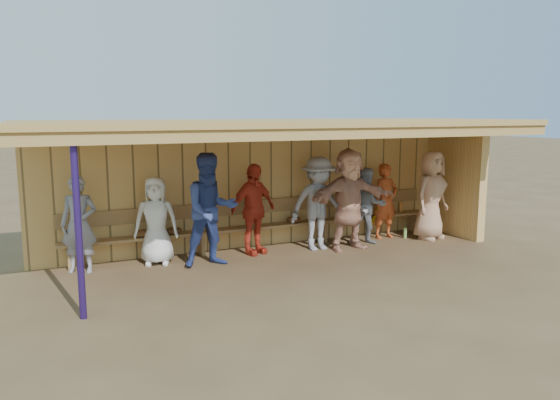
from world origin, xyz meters
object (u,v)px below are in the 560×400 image
object	(u,v)px
player_d	(253,209)
bench	(264,221)
player_a	(79,224)
player_b	(156,221)
player_e	(318,204)
player_extra	(367,206)
player_c	(211,210)
player_f	(349,199)
player_h	(431,195)
player_g	(385,201)

from	to	relation	value
player_d	bench	distance (m)	0.64
player_a	player_b	distance (m)	1.26
player_e	bench	bearing A→B (deg)	145.60
player_e	player_extra	size ratio (longest dim) A/B	1.16
player_b	bench	distance (m)	2.21
player_c	player_extra	size ratio (longest dim) A/B	1.27
player_a	player_e	size ratio (longest dim) A/B	0.90
player_c	player_d	distance (m)	1.05
player_d	player_f	world-z (taller)	player_f
player_b	player_d	bearing A→B (deg)	15.47
player_d	player_h	world-z (taller)	player_h
player_h	player_extra	world-z (taller)	player_h
player_c	player_a	bearing A→B (deg)	165.47
player_e	player_b	bearing A→B (deg)	175.63
player_g	player_h	distance (m)	0.94
player_f	player_h	size ratio (longest dim) A/B	1.06
player_b	player_h	world-z (taller)	player_h
player_b	player_c	size ratio (longest dim) A/B	0.79
player_c	bench	distance (m)	1.64
player_d	player_e	bearing A→B (deg)	-27.75
player_e	player_a	bearing A→B (deg)	176.74
player_extra	player_h	bearing A→B (deg)	12.61
player_c	player_g	world-z (taller)	player_c
player_b	player_d	distance (m)	1.79
player_h	bench	world-z (taller)	player_h
player_f	player_g	distance (m)	1.32
player_f	player_extra	xyz separation A→B (m)	(0.55, 0.19, -0.21)
player_d	player_g	bearing A→B (deg)	-17.09
player_b	player_c	distance (m)	1.00
player_h	player_f	bearing A→B (deg)	163.65
player_b	bench	world-z (taller)	player_b
player_c	player_extra	bearing A→B (deg)	2.62
player_g	bench	world-z (taller)	player_g
player_a	player_d	size ratio (longest dim) A/B	0.95
player_c	player_extra	xyz separation A→B (m)	(3.31, 0.18, -0.21)
player_d	player_g	distance (m)	3.01
player_b	player_f	distance (m)	3.64
player_h	player_e	bearing A→B (deg)	158.35
player_f	player_h	distance (m)	2.01
player_d	player_a	bearing A→B (deg)	159.92
player_c	player_h	xyz separation A→B (m)	(4.76, 0.01, -0.05)
player_h	player_extra	xyz separation A→B (m)	(-1.46, 0.16, -0.15)
player_b	player_c	world-z (taller)	player_c
player_a	player_d	world-z (taller)	player_d
player_e	player_g	distance (m)	1.78
player_f	player_b	bearing A→B (deg)	169.99
player_f	bench	xyz separation A→B (m)	(-1.42, 0.85, -0.45)
player_a	bench	size ratio (longest dim) A/B	0.21
player_g	player_h	size ratio (longest dim) A/B	0.85
player_d	player_f	size ratio (longest dim) A/B	0.87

